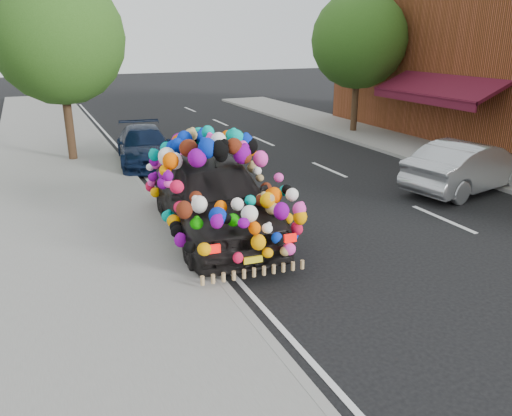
{
  "coord_description": "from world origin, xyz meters",
  "views": [
    {
      "loc": [
        -4.98,
        -8.22,
        4.12
      ],
      "look_at": [
        -1.12,
        0.3,
        0.86
      ],
      "focal_mm": 35.0,
      "sensor_mm": 36.0,
      "label": 1
    }
  ],
  "objects": [
    {
      "name": "tree_far_b",
      "position": [
        8.0,
        10.0,
        3.89
      ],
      "size": [
        4.0,
        4.0,
        5.9
      ],
      "color": "#332114",
      "rests_on": "ground"
    },
    {
      "name": "plush_art_car",
      "position": [
        -1.62,
        1.4,
        1.22
      ],
      "size": [
        2.79,
        5.4,
        2.36
      ],
      "rotation": [
        0.0,
        0.0,
        -0.08
      ],
      "color": "black",
      "rests_on": "ground"
    },
    {
      "name": "footpath_far",
      "position": [
        8.2,
        3.0,
        0.06
      ],
      "size": [
        3.0,
        40.0,
        0.12
      ],
      "primitive_type": "cube",
      "color": "gray",
      "rests_on": "ground"
    },
    {
      "name": "sidewalk",
      "position": [
        -4.3,
        0.0,
        0.06
      ],
      "size": [
        4.0,
        60.0,
        0.12
      ],
      "primitive_type": "cube",
      "color": "gray",
      "rests_on": "ground"
    },
    {
      "name": "navy_sedan",
      "position": [
        -1.61,
        8.27,
        0.6
      ],
      "size": [
        2.22,
        4.35,
        1.21
      ],
      "primitive_type": "imported",
      "rotation": [
        0.0,
        0.0,
        -0.13
      ],
      "color": "black",
      "rests_on": "ground"
    },
    {
      "name": "lane_markings",
      "position": [
        3.6,
        0.0,
        0.01
      ],
      "size": [
        6.0,
        50.0,
        0.01
      ],
      "primitive_type": null,
      "color": "silver",
      "rests_on": "ground"
    },
    {
      "name": "tree_near_sidewalk",
      "position": [
        -3.8,
        9.5,
        4.02
      ],
      "size": [
        4.2,
        4.2,
        6.13
      ],
      "color": "#332114",
      "rests_on": "ground"
    },
    {
      "name": "silver_hatchback",
      "position": [
        5.89,
        1.52,
        0.69
      ],
      "size": [
        4.4,
        2.22,
        1.38
      ],
      "primitive_type": "imported",
      "rotation": [
        0.0,
        0.0,
        1.76
      ],
      "color": "#9DA0A5",
      "rests_on": "ground"
    },
    {
      "name": "ground",
      "position": [
        0.0,
        0.0,
        0.0
      ],
      "size": [
        100.0,
        100.0,
        0.0
      ],
      "primitive_type": "plane",
      "color": "black",
      "rests_on": "ground"
    },
    {
      "name": "kerb",
      "position": [
        -2.35,
        0.0,
        0.07
      ],
      "size": [
        0.15,
        60.0,
        0.13
      ],
      "primitive_type": "cube",
      "color": "gray",
      "rests_on": "ground"
    }
  ]
}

